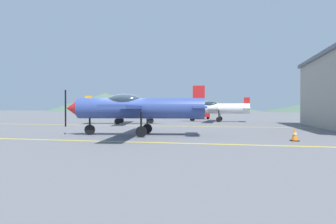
# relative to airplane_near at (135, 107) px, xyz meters

# --- Properties ---
(ground_plane) EXTENTS (400.00, 400.00, 0.00)m
(ground_plane) POSITION_rel_airplane_near_xyz_m (-0.86, 0.47, -1.58)
(ground_plane) COLOR slate
(apron_line_near) EXTENTS (80.00, 0.16, 0.01)m
(apron_line_near) POSITION_rel_airplane_near_xyz_m (-0.86, -3.15, -1.57)
(apron_line_near) COLOR yellow
(apron_line_near) RESTS_ON ground_plane
(apron_line_far) EXTENTS (80.00, 0.16, 0.01)m
(apron_line_far) POSITION_rel_airplane_near_xyz_m (-0.86, 8.46, -1.57)
(apron_line_far) COLOR yellow
(apron_line_far) RESTS_ON ground_plane
(airplane_near) EXTENTS (8.17, 9.36, 2.80)m
(airplane_near) POSITION_rel_airplane_near_xyz_m (0.00, 0.00, 0.00)
(airplane_near) COLOR #33478C
(airplane_near) RESTS_ON ground_plane
(airplane_mid) EXTENTS (8.19, 9.31, 2.80)m
(airplane_mid) POSITION_rel_airplane_near_xyz_m (-4.96, 11.37, 0.00)
(airplane_mid) COLOR silver
(airplane_mid) RESTS_ON ground_plane
(airplane_far) EXTENTS (8.09, 9.33, 2.80)m
(airplane_far) POSITION_rel_airplane_near_xyz_m (3.77, 17.78, 0.00)
(airplane_far) COLOR white
(airplane_far) RESTS_ON ground_plane
(car_sedan) EXTENTS (3.42, 4.66, 1.62)m
(car_sedan) POSITION_rel_airplane_near_xyz_m (1.06, 26.81, -0.73)
(car_sedan) COLOR red
(car_sedan) RESTS_ON ground_plane
(traffic_cone_front) EXTENTS (0.36, 0.36, 0.59)m
(traffic_cone_front) POSITION_rel_airplane_near_xyz_m (8.17, -1.21, -1.29)
(traffic_cone_front) COLOR black
(traffic_cone_front) RESTS_ON ground_plane
(hill_left) EXTENTS (69.93, 69.93, 11.38)m
(hill_left) POSITION_rel_airplane_near_xyz_m (-68.77, 146.36, 4.11)
(hill_left) COLOR #4C6651
(hill_left) RESTS_ON ground_plane
(hill_centerleft) EXTENTS (64.17, 64.17, 6.69)m
(hill_centerleft) POSITION_rel_airplane_near_xyz_m (-7.09, 152.44, 1.77)
(hill_centerleft) COLOR #4C6651
(hill_centerleft) RESTS_ON ground_plane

